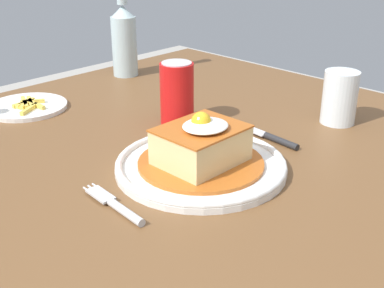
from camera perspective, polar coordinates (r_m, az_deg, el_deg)
The scene contains 9 objects.
dining_table at distance 0.88m, azimuth -5.04°, elevation -8.73°, with size 1.30×1.09×0.78m.
main_plate at distance 0.82m, azimuth 1.00°, elevation -2.37°, with size 0.28×0.28×0.02m.
sandwich_meal at distance 0.81m, azimuth 1.04°, elevation -0.34°, with size 0.20×0.20×0.09m.
fork at distance 0.72m, azimuth -8.39°, elevation -6.93°, with size 0.03×0.14×0.01m.
knife at distance 0.94m, azimuth 8.88°, elevation 0.76°, with size 0.03×0.17×0.01m.
soda_can at distance 0.99m, azimuth -1.71°, elevation 5.68°, with size 0.07×0.07×0.12m.
beer_bottle_clear at distance 1.32m, azimuth -7.65°, elevation 11.84°, with size 0.06×0.06×0.27m.
drinking_glass at distance 1.04m, azimuth 16.21°, elevation 4.67°, with size 0.07×0.07×0.10m.
side_plate_fries at distance 1.15m, azimuth -18.04°, elevation 4.03°, with size 0.17×0.17×0.02m.
Camera 1 is at (-0.47, -0.57, 1.15)m, focal length 47.49 mm.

